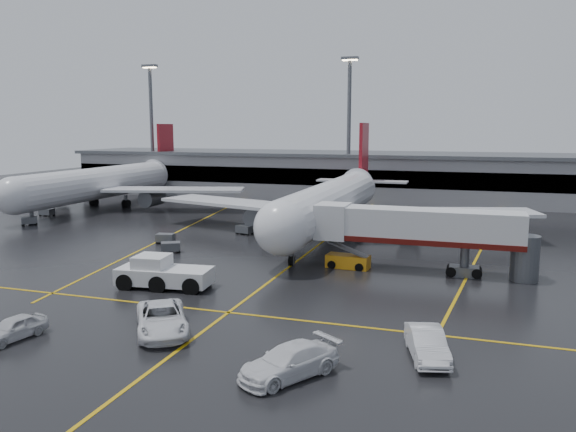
% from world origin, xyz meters
% --- Properties ---
extents(ground, '(220.00, 220.00, 0.00)m').
position_xyz_m(ground, '(0.00, 0.00, 0.00)').
color(ground, black).
rests_on(ground, ground).
extents(apron_line_centre, '(0.25, 90.00, 0.02)m').
position_xyz_m(apron_line_centre, '(0.00, 0.00, 0.01)').
color(apron_line_centre, gold).
rests_on(apron_line_centre, ground).
extents(apron_line_stop, '(60.00, 0.25, 0.02)m').
position_xyz_m(apron_line_stop, '(0.00, -22.00, 0.01)').
color(apron_line_stop, gold).
rests_on(apron_line_stop, ground).
extents(apron_line_left, '(9.99, 69.35, 0.02)m').
position_xyz_m(apron_line_left, '(-20.00, 10.00, 0.01)').
color(apron_line_left, gold).
rests_on(apron_line_left, ground).
extents(apron_line_right, '(7.57, 69.64, 0.02)m').
position_xyz_m(apron_line_right, '(18.00, 10.00, 0.01)').
color(apron_line_right, gold).
rests_on(apron_line_right, ground).
extents(terminal, '(122.00, 19.00, 8.60)m').
position_xyz_m(terminal, '(0.00, 47.93, 4.32)').
color(terminal, gray).
rests_on(terminal, ground).
extents(light_mast_left, '(3.00, 1.20, 25.45)m').
position_xyz_m(light_mast_left, '(-45.00, 42.00, 14.47)').
color(light_mast_left, '#595B60').
rests_on(light_mast_left, ground).
extents(light_mast_mid, '(3.00, 1.20, 25.45)m').
position_xyz_m(light_mast_mid, '(-5.00, 42.00, 14.47)').
color(light_mast_mid, '#595B60').
rests_on(light_mast_mid, ground).
extents(main_airliner, '(48.80, 45.60, 14.10)m').
position_xyz_m(main_airliner, '(0.00, 9.70, 4.21)').
color(main_airliner, silver).
rests_on(main_airliner, ground).
extents(second_airliner, '(48.80, 45.60, 14.10)m').
position_xyz_m(second_airliner, '(-42.00, 21.70, 4.21)').
color(second_airliner, silver).
rests_on(second_airliner, ground).
extents(jet_bridge, '(19.90, 3.40, 6.05)m').
position_xyz_m(jet_bridge, '(11.87, -6.00, 3.93)').
color(jet_bridge, silver).
rests_on(jet_bridge, ground).
extents(pushback_tractor, '(8.09, 4.10, 2.79)m').
position_xyz_m(pushback_tractor, '(-7.95, -17.63, 1.11)').
color(pushback_tractor, silver).
rests_on(pushback_tractor, ground).
extents(belt_loader, '(4.20, 2.24, 2.57)m').
position_xyz_m(belt_loader, '(5.42, -6.28, 0.63)').
color(belt_loader, orange).
rests_on(belt_loader, ground).
extents(service_van_a, '(6.29, 7.32, 1.87)m').
position_xyz_m(service_van_a, '(-2.46, -27.04, 0.93)').
color(service_van_a, white).
rests_on(service_van_a, ground).
extents(service_van_b, '(5.28, 6.26, 1.72)m').
position_xyz_m(service_van_b, '(7.47, -30.78, 0.86)').
color(service_van_b, white).
rests_on(service_van_b, ground).
extents(service_van_c, '(3.19, 5.61, 1.75)m').
position_xyz_m(service_van_c, '(14.28, -25.91, 0.87)').
color(service_van_c, silver).
rests_on(service_van_c, ground).
extents(service_van_d, '(2.47, 4.57, 1.48)m').
position_xyz_m(service_van_d, '(-10.73, -31.01, 0.74)').
color(service_van_d, silver).
rests_on(service_van_d, ground).
extents(baggage_cart_a, '(2.38, 2.11, 1.12)m').
position_xyz_m(baggage_cart_a, '(-14.04, -5.60, 0.63)').
color(baggage_cart_a, '#595B60').
rests_on(baggage_cart_a, ground).
extents(baggage_cart_b, '(2.20, 1.64, 1.12)m').
position_xyz_m(baggage_cart_b, '(-17.11, -1.43, 0.63)').
color(baggage_cart_b, '#595B60').
rests_on(baggage_cart_b, ground).
extents(baggage_cart_c, '(2.26, 1.75, 1.12)m').
position_xyz_m(baggage_cart_c, '(-10.56, 6.66, 0.63)').
color(baggage_cart_c, '#595B60').
rests_on(baggage_cart_c, ground).
extents(baggage_cart_d, '(2.01, 1.31, 1.12)m').
position_xyz_m(baggage_cart_d, '(-44.75, 11.10, 0.63)').
color(baggage_cart_d, '#595B60').
rests_on(baggage_cart_d, ground).
extents(baggage_cart_e, '(2.33, 2.33, 1.12)m').
position_xyz_m(baggage_cart_e, '(-41.31, 3.75, 0.63)').
color(baggage_cart_e, '#595B60').
rests_on(baggage_cart_e, ground).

